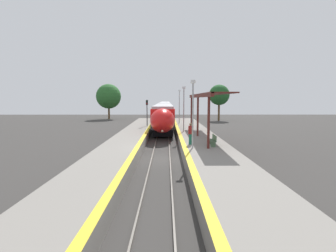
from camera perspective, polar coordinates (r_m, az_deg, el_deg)
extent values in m
plane|color=#383533|center=(20.97, -1.56, -7.26)|extent=(120.00, 120.00, 0.00)
cube|color=slate|center=(20.98, -3.54, -7.05)|extent=(0.08, 90.00, 0.15)
cube|color=slate|center=(20.95, 0.42, -7.06)|extent=(0.08, 90.00, 0.15)
cube|color=black|center=(41.14, -0.96, 0.16)|extent=(2.54, 18.75, 0.87)
cube|color=#38383D|center=(41.06, -0.96, 1.37)|extent=(2.89, 20.38, 0.88)
cube|color=white|center=(41.02, -0.96, 2.19)|extent=(2.91, 20.38, 0.30)
cube|color=red|center=(40.97, -0.96, 3.32)|extent=(2.89, 20.38, 1.33)
cube|color=black|center=(40.97, -0.96, 3.23)|extent=(2.92, 18.75, 0.73)
cube|color=#9E9EA3|center=(40.94, -0.97, 4.46)|extent=(2.60, 20.38, 0.30)
cylinder|color=black|center=(33.80, -2.31, -1.40)|extent=(0.12, 0.96, 0.96)
cylinder|color=black|center=(33.78, 0.13, -1.40)|extent=(0.12, 0.96, 0.96)
cylinder|color=black|center=(35.98, -2.19, -0.96)|extent=(0.12, 0.96, 0.96)
cylinder|color=black|center=(35.97, 0.10, -0.96)|extent=(0.12, 0.96, 0.96)
cylinder|color=black|center=(46.36, -1.78, 0.58)|extent=(0.12, 0.96, 0.96)
cylinder|color=black|center=(46.35, 0.00, 0.58)|extent=(0.12, 0.96, 0.96)
cylinder|color=black|center=(48.55, -1.71, 0.82)|extent=(0.12, 0.96, 0.96)
cylinder|color=black|center=(48.54, -0.01, 0.82)|extent=(0.12, 0.96, 0.96)
ellipsoid|color=red|center=(29.53, -1.20, 1.18)|extent=(2.78, 3.93, 2.75)
ellipsoid|color=black|center=(29.01, -1.22, 1.99)|extent=(2.02, 2.29, 1.40)
sphere|color=#F9F4CC|center=(28.17, -1.24, -1.09)|extent=(0.24, 0.24, 0.24)
cube|color=black|center=(62.25, -0.75, 2.11)|extent=(2.54, 18.75, 0.87)
cube|color=#38383D|center=(62.20, -0.75, 2.91)|extent=(2.89, 20.38, 0.88)
cube|color=white|center=(62.17, -0.75, 3.45)|extent=(2.91, 20.38, 0.30)
cube|color=red|center=(62.14, -0.75, 4.20)|extent=(2.89, 20.38, 1.33)
cube|color=black|center=(62.14, -0.75, 4.14)|extent=(2.92, 18.75, 0.73)
cube|color=#9E9EA3|center=(62.12, -0.75, 4.95)|extent=(2.60, 20.38, 0.30)
cylinder|color=black|center=(54.87, -1.56, 1.41)|extent=(0.12, 0.96, 0.96)
cylinder|color=black|center=(54.86, -0.05, 1.41)|extent=(0.12, 0.96, 0.96)
cylinder|color=black|center=(57.06, -1.51, 1.58)|extent=(0.12, 0.96, 0.96)
cylinder|color=black|center=(57.05, -0.06, 1.58)|extent=(0.12, 0.96, 0.96)
cylinder|color=black|center=(67.47, -1.33, 2.25)|extent=(0.12, 0.96, 0.96)
cylinder|color=black|center=(67.46, -0.11, 2.25)|extent=(0.12, 0.96, 0.96)
cylinder|color=black|center=(69.67, -1.30, 2.36)|extent=(0.12, 0.96, 0.96)
cylinder|color=black|center=(69.66, -0.11, 2.36)|extent=(0.12, 0.96, 0.96)
cube|color=black|center=(83.39, -0.65, 3.07)|extent=(2.54, 18.75, 0.87)
cube|color=#38383D|center=(83.36, -0.65, 3.67)|extent=(2.89, 20.38, 0.88)
cube|color=white|center=(83.33, -0.65, 4.07)|extent=(2.91, 20.38, 0.30)
cube|color=red|center=(83.31, -0.65, 4.63)|extent=(2.89, 20.38, 1.33)
cube|color=black|center=(83.31, -0.65, 4.59)|extent=(2.92, 18.75, 0.73)
cube|color=#9E9EA3|center=(83.30, -0.65, 5.19)|extent=(2.60, 20.38, 0.30)
cylinder|color=black|center=(76.00, -1.22, 2.66)|extent=(0.12, 0.96, 0.96)
cylinder|color=black|center=(75.99, -0.13, 2.66)|extent=(0.12, 0.96, 0.96)
cylinder|color=black|center=(78.20, -1.19, 2.75)|extent=(0.12, 0.96, 0.96)
cylinder|color=black|center=(78.19, -0.14, 2.75)|extent=(0.12, 0.96, 0.96)
cylinder|color=black|center=(88.62, -1.09, 3.12)|extent=(0.12, 0.96, 0.96)
cylinder|color=black|center=(88.61, -0.16, 3.12)|extent=(0.12, 0.96, 0.96)
cylinder|color=black|center=(90.82, -1.08, 3.19)|extent=(0.12, 0.96, 0.96)
cylinder|color=black|center=(90.81, -0.17, 3.19)|extent=(0.12, 0.96, 0.96)
cube|color=gray|center=(21.11, 8.61, -5.90)|extent=(4.04, 64.00, 0.96)
cube|color=yellow|center=(20.82, 3.66, -4.65)|extent=(0.40, 64.00, 0.01)
cube|color=gray|center=(21.21, -10.78, -5.88)|extent=(3.37, 64.00, 0.96)
cube|color=yellow|center=(20.90, -6.78, -4.64)|extent=(0.40, 64.00, 0.01)
cube|color=#4C6B4C|center=(21.14, 9.84, -4.00)|extent=(0.36, 0.06, 0.42)
cube|color=#4C6B4C|center=(22.40, 9.25, -3.43)|extent=(0.36, 0.06, 0.42)
cube|color=#4C6B4C|center=(21.73, 9.55, -3.12)|extent=(0.44, 1.74, 0.03)
cube|color=#4C6B4C|center=(21.73, 10.08, -2.51)|extent=(0.04, 1.74, 0.44)
cube|color=#1E604C|center=(22.10, 4.92, -2.89)|extent=(0.28, 0.20, 0.88)
cube|color=maroon|center=(21.99, 4.94, -0.86)|extent=(0.36, 0.22, 0.70)
sphere|color=#936B4C|center=(21.94, 4.95, 0.36)|extent=(0.24, 0.24, 0.24)
cylinder|color=#59595E|center=(37.16, -4.58, 1.55)|extent=(0.14, 0.14, 3.93)
cube|color=black|center=(37.06, -4.61, 5.12)|extent=(0.28, 0.20, 0.70)
sphere|color=black|center=(36.95, -4.62, 5.38)|extent=(0.14, 0.14, 0.14)
sphere|color=red|center=(36.95, -4.62, 4.86)|extent=(0.14, 0.14, 0.14)
cylinder|color=#9E9EA3|center=(20.23, 5.41, 2.16)|extent=(0.12, 0.12, 5.01)
cube|color=silver|center=(20.23, 5.48, 9.60)|extent=(0.36, 0.20, 0.24)
cylinder|color=#9E9EA3|center=(30.72, 3.45, 3.44)|extent=(0.12, 0.12, 5.01)
cube|color=silver|center=(30.72, 3.48, 8.34)|extent=(0.36, 0.20, 0.24)
cylinder|color=#9E9EA3|center=(41.23, 2.48, 4.07)|extent=(0.12, 0.12, 5.01)
cube|color=silver|center=(41.23, 2.50, 7.72)|extent=(0.36, 0.20, 0.24)
cylinder|color=#511E19|center=(20.29, 8.83, 0.78)|extent=(0.20, 0.20, 4.05)
cylinder|color=#511E19|center=(27.17, 6.50, 2.09)|extent=(0.20, 0.20, 4.05)
cylinder|color=#511E19|center=(34.08, 5.11, 2.87)|extent=(0.20, 0.20, 4.05)
cube|color=#511E19|center=(27.11, 6.55, 6.58)|extent=(0.24, 16.93, 0.36)
cube|color=#511E19|center=(27.23, 8.45, 6.80)|extent=(2.00, 16.93, 0.10)
cylinder|color=brown|center=(64.19, -12.73, 2.86)|extent=(0.44, 0.44, 3.06)
sphere|color=#286028|center=(64.11, -12.81, 6.31)|extent=(5.84, 5.84, 5.84)
cylinder|color=brown|center=(59.63, 11.01, 3.06)|extent=(0.44, 0.44, 3.87)
sphere|color=#1E5123|center=(59.57, 11.08, 6.67)|extent=(4.55, 4.55, 4.55)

